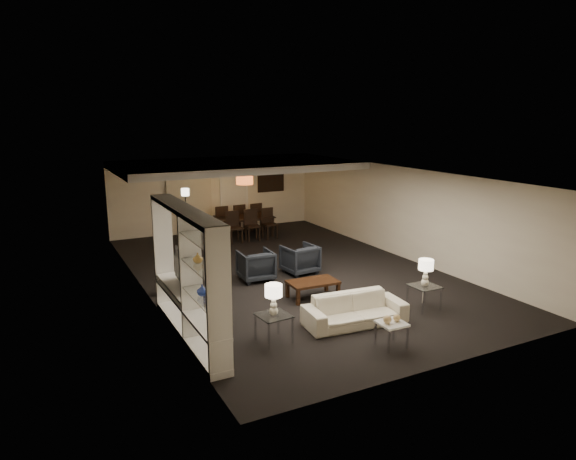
# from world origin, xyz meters

# --- Properties ---
(floor) EXTENTS (11.00, 11.00, 0.00)m
(floor) POSITION_xyz_m (0.00, 0.00, 0.00)
(floor) COLOR black
(floor) RESTS_ON ground
(ceiling) EXTENTS (7.00, 11.00, 0.02)m
(ceiling) POSITION_xyz_m (0.00, 0.00, 2.50)
(ceiling) COLOR silver
(ceiling) RESTS_ON ground
(wall_back) EXTENTS (7.00, 0.02, 2.50)m
(wall_back) POSITION_xyz_m (0.00, 5.50, 1.25)
(wall_back) COLOR beige
(wall_back) RESTS_ON ground
(wall_front) EXTENTS (7.00, 0.02, 2.50)m
(wall_front) POSITION_xyz_m (0.00, -5.50, 1.25)
(wall_front) COLOR beige
(wall_front) RESTS_ON ground
(wall_left) EXTENTS (0.02, 11.00, 2.50)m
(wall_left) POSITION_xyz_m (-3.50, 0.00, 1.25)
(wall_left) COLOR beige
(wall_left) RESTS_ON ground
(wall_right) EXTENTS (0.02, 11.00, 2.50)m
(wall_right) POSITION_xyz_m (3.50, 0.00, 1.25)
(wall_right) COLOR beige
(wall_right) RESTS_ON ground
(ceiling_soffit) EXTENTS (7.00, 4.00, 0.20)m
(ceiling_soffit) POSITION_xyz_m (0.00, 3.50, 2.40)
(ceiling_soffit) COLOR silver
(ceiling_soffit) RESTS_ON ceiling
(curtains) EXTENTS (1.50, 0.12, 2.40)m
(curtains) POSITION_xyz_m (-0.90, 5.42, 1.20)
(curtains) COLOR beige
(curtains) RESTS_ON wall_back
(door) EXTENTS (0.90, 0.05, 2.10)m
(door) POSITION_xyz_m (0.70, 5.47, 1.05)
(door) COLOR silver
(door) RESTS_ON wall_back
(painting) EXTENTS (0.95, 0.04, 0.65)m
(painting) POSITION_xyz_m (2.10, 5.46, 1.55)
(painting) COLOR #142D38
(painting) RESTS_ON wall_back
(media_unit) EXTENTS (0.38, 3.40, 2.35)m
(media_unit) POSITION_xyz_m (-3.31, -2.60, 1.18)
(media_unit) COLOR white
(media_unit) RESTS_ON wall_left
(pendant_light) EXTENTS (0.52, 0.52, 0.24)m
(pendant_light) POSITION_xyz_m (0.30, 3.50, 1.92)
(pendant_light) COLOR #D8591E
(pendant_light) RESTS_ON ceiling_soffit
(sofa) EXTENTS (2.01, 0.94, 0.57)m
(sofa) POSITION_xyz_m (-0.35, -3.46, 0.28)
(sofa) COLOR beige
(sofa) RESTS_ON floor
(coffee_table) EXTENTS (1.09, 0.66, 0.38)m
(coffee_table) POSITION_xyz_m (-0.35, -1.86, 0.19)
(coffee_table) COLOR black
(coffee_table) RESTS_ON floor
(armchair_left) EXTENTS (0.82, 0.84, 0.72)m
(armchair_left) POSITION_xyz_m (-0.95, -0.16, 0.36)
(armchair_left) COLOR black
(armchair_left) RESTS_ON floor
(armchair_right) EXTENTS (0.84, 0.86, 0.72)m
(armchair_right) POSITION_xyz_m (0.25, -0.16, 0.36)
(armchair_right) COLOR black
(armchair_right) RESTS_ON floor
(side_table_left) EXTENTS (0.58, 0.58, 0.50)m
(side_table_left) POSITION_xyz_m (-2.05, -3.46, 0.25)
(side_table_left) COLOR white
(side_table_left) RESTS_ON floor
(side_table_right) EXTENTS (0.54, 0.54, 0.50)m
(side_table_right) POSITION_xyz_m (1.35, -3.46, 0.25)
(side_table_right) COLOR silver
(side_table_right) RESTS_ON floor
(table_lamp_left) EXTENTS (0.31, 0.31, 0.55)m
(table_lamp_left) POSITION_xyz_m (-2.05, -3.46, 0.77)
(table_lamp_left) COLOR beige
(table_lamp_left) RESTS_ON side_table_left
(table_lamp_right) EXTENTS (0.31, 0.31, 0.55)m
(table_lamp_right) POSITION_xyz_m (1.35, -3.46, 0.77)
(table_lamp_right) COLOR #EEE5C9
(table_lamp_right) RESTS_ON side_table_right
(marble_table) EXTENTS (0.45, 0.45, 0.44)m
(marble_table) POSITION_xyz_m (-0.35, -4.56, 0.22)
(marble_table) COLOR white
(marble_table) RESTS_ON floor
(gold_gourd_a) EXTENTS (0.14, 0.14, 0.14)m
(gold_gourd_a) POSITION_xyz_m (-0.45, -4.56, 0.52)
(gold_gourd_a) COLOR #DBB274
(gold_gourd_a) RESTS_ON marble_table
(gold_gourd_b) EXTENTS (0.12, 0.12, 0.12)m
(gold_gourd_b) POSITION_xyz_m (-0.25, -4.56, 0.51)
(gold_gourd_b) COLOR tan
(gold_gourd_b) RESTS_ON marble_table
(television) EXTENTS (1.16, 0.15, 0.67)m
(television) POSITION_xyz_m (-3.28, -2.01, 1.08)
(television) COLOR black
(television) RESTS_ON media_unit
(vase_blue) EXTENTS (0.18, 0.18, 0.18)m
(vase_blue) POSITION_xyz_m (-3.31, -3.46, 1.15)
(vase_blue) COLOR navy
(vase_blue) RESTS_ON media_unit
(vase_amber) EXTENTS (0.16, 0.16, 0.17)m
(vase_amber) POSITION_xyz_m (-3.31, -3.29, 1.64)
(vase_amber) COLOR #B2853B
(vase_amber) RESTS_ON media_unit
(floor_speaker) EXTENTS (0.15, 0.15, 1.26)m
(floor_speaker) POSITION_xyz_m (-3.20, -0.22, 0.63)
(floor_speaker) COLOR black
(floor_speaker) RESTS_ON floor
(dining_table) EXTENTS (1.96, 1.24, 0.65)m
(dining_table) POSITION_xyz_m (0.54, 4.16, 0.33)
(dining_table) COLOR black
(dining_table) RESTS_ON floor
(chair_nl) EXTENTS (0.45, 0.45, 0.97)m
(chair_nl) POSITION_xyz_m (-0.06, 3.51, 0.48)
(chair_nl) COLOR black
(chair_nl) RESTS_ON floor
(chair_nm) EXTENTS (0.50, 0.50, 0.97)m
(chair_nm) POSITION_xyz_m (0.54, 3.51, 0.48)
(chair_nm) COLOR black
(chair_nm) RESTS_ON floor
(chair_nr) EXTENTS (0.47, 0.47, 0.97)m
(chair_nr) POSITION_xyz_m (1.14, 3.51, 0.48)
(chair_nr) COLOR black
(chair_nr) RESTS_ON floor
(chair_fl) EXTENTS (0.47, 0.47, 0.97)m
(chair_fl) POSITION_xyz_m (-0.06, 4.81, 0.48)
(chair_fl) COLOR black
(chair_fl) RESTS_ON floor
(chair_fm) EXTENTS (0.47, 0.47, 0.97)m
(chair_fm) POSITION_xyz_m (0.54, 4.81, 0.48)
(chair_fm) COLOR black
(chair_fm) RESTS_ON floor
(chair_fr) EXTENTS (0.48, 0.48, 0.97)m
(chair_fr) POSITION_xyz_m (1.14, 4.81, 0.48)
(chair_fr) COLOR black
(chair_fr) RESTS_ON floor
(floor_lamp) EXTENTS (0.26, 0.26, 1.69)m
(floor_lamp) POSITION_xyz_m (-1.36, 4.23, 0.84)
(floor_lamp) COLOR black
(floor_lamp) RESTS_ON floor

